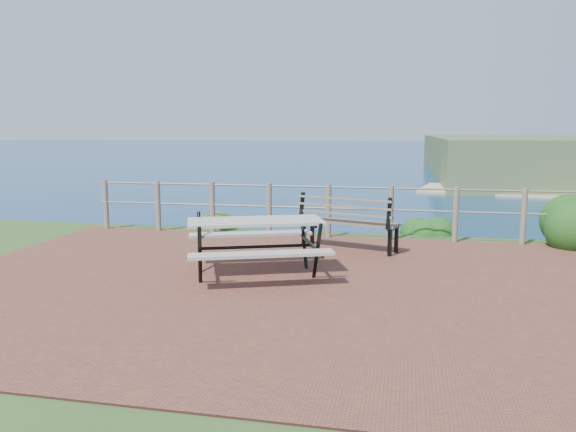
{
  "coord_description": "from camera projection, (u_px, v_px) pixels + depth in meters",
  "views": [
    {
      "loc": [
        1.42,
        -7.02,
        2.01
      ],
      "look_at": [
        -0.3,
        1.08,
        0.75
      ],
      "focal_mm": 35.0,
      "sensor_mm": 36.0,
      "label": 1
    }
  ],
  "objects": [
    {
      "name": "park_bench",
      "position": [
        349.0,
        214.0,
        9.43
      ],
      "size": [
        1.74,
        0.93,
        0.95
      ],
      "rotation": [
        0.0,
        0.0,
        -0.32
      ],
      "color": "brown",
      "rests_on": "ground"
    },
    {
      "name": "ocean",
      "position": [
        404.0,
        137.0,
        200.8
      ],
      "size": [
        1200.0,
        1200.0,
        0.0
      ],
      "primitive_type": "plane",
      "color": "navy",
      "rests_on": "ground"
    },
    {
      "name": "shrub_lip_west",
      "position": [
        214.0,
        226.0,
        11.91
      ],
      "size": [
        0.75,
        0.75,
        0.48
      ],
      "primitive_type": "ellipsoid",
      "color": "#27531F",
      "rests_on": "ground"
    },
    {
      "name": "ground",
      "position": [
        293.0,
        285.0,
        7.39
      ],
      "size": [
        10.0,
        7.0,
        0.12
      ],
      "primitive_type": "cube",
      "color": "brown",
      "rests_on": "ground"
    },
    {
      "name": "picnic_table",
      "position": [
        256.0,
        241.0,
        7.75
      ],
      "size": [
        1.99,
        1.51,
        0.78
      ],
      "rotation": [
        0.0,
        0.0,
        0.37
      ],
      "color": "#A59E94",
      "rests_on": "ground"
    },
    {
      "name": "shrub_lip_east",
      "position": [
        427.0,
        233.0,
        11.14
      ],
      "size": [
        0.72,
        0.72,
        0.44
      ],
      "primitive_type": "ellipsoid",
      "color": "#154615",
      "rests_on": "ground"
    },
    {
      "name": "safety_railing",
      "position": [
        329.0,
        208.0,
        10.54
      ],
      "size": [
        9.4,
        0.1,
        1.0
      ],
      "color": "#6B5B4C",
      "rests_on": "ground"
    }
  ]
}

